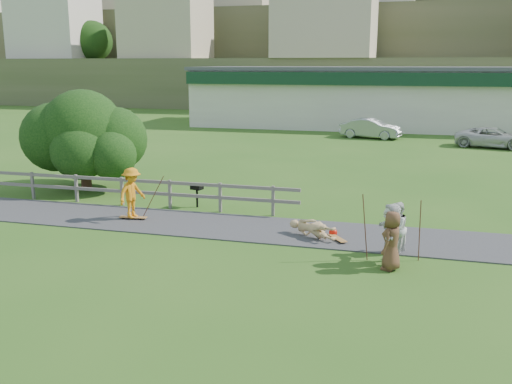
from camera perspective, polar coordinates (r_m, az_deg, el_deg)
ground at (r=18.12m, az=-6.99°, el=-4.56°), size 260.00×260.00×0.00m
path at (r=19.45m, az=-5.31°, el=-3.25°), size 34.00×3.00×0.04m
fence at (r=22.82m, az=-14.64°, el=0.59°), size 15.05×0.10×1.10m
strip_mall at (r=51.05m, az=12.60°, el=9.29°), size 32.50×10.75×5.10m
hillside at (r=107.87m, az=12.44°, el=17.23°), size 220.00×67.00×47.50m
skater_rider at (r=20.24m, az=-12.29°, el=-0.35°), size 0.96×1.28×1.76m
skater_fallen at (r=17.93m, az=5.68°, el=-3.67°), size 1.24×1.67×0.62m
spectator_a at (r=16.81m, az=13.89°, el=-3.52°), size 0.80×0.89×1.52m
spectator_c at (r=15.47m, az=13.42°, el=-4.76°), size 0.74×0.90×1.59m
spectator_d at (r=15.93m, az=13.37°, el=-4.05°), size 0.77×1.64×1.70m
car_silver at (r=42.87m, az=11.38°, el=6.25°), size 4.57×2.35×1.44m
car_white at (r=40.34m, az=22.64°, el=5.05°), size 5.10×3.18×1.32m
tree at (r=25.79m, az=-16.79°, el=3.93°), size 5.67×5.67×3.32m
bbq at (r=21.78m, az=-5.92°, el=-0.35°), size 0.49×0.42×0.91m
longboard_rider at (r=20.43m, az=-12.18°, el=-2.61°), size 0.99×0.34×0.11m
longboard_fallen at (r=17.80m, az=8.15°, el=-4.74°), size 0.70×0.85×0.10m
helmet at (r=18.23m, az=7.72°, el=-4.03°), size 0.27×0.27×0.27m
pole_rider at (r=20.32m, az=-10.27°, el=-0.19°), size 0.03×0.03×1.77m
pole_spec_left at (r=16.02m, az=10.85°, el=-3.49°), size 0.03×0.03×1.89m
pole_spec_right at (r=16.33m, az=16.05°, el=-3.75°), size 0.03×0.03×1.73m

